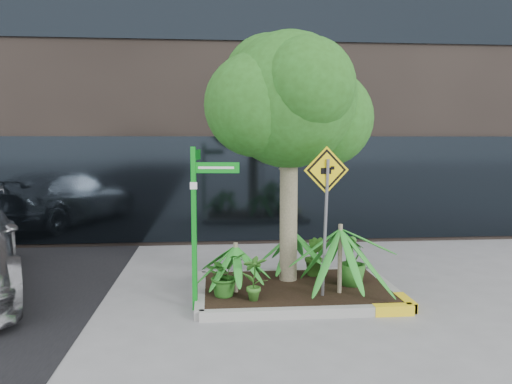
{
  "coord_description": "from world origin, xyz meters",
  "views": [
    {
      "loc": [
        -1.2,
        -7.84,
        2.62
      ],
      "look_at": [
        -0.48,
        0.2,
        1.77
      ],
      "focal_mm": 35.0,
      "sensor_mm": 36.0,
      "label": 1
    }
  ],
  "objects": [
    {
      "name": "ground",
      "position": [
        0.0,
        0.0,
        0.0
      ],
      "size": [
        80.0,
        80.0,
        0.0
      ],
      "primitive_type": "plane",
      "color": "gray",
      "rests_on": "ground"
    },
    {
      "name": "planter",
      "position": [
        0.23,
        0.27,
        0.1
      ],
      "size": [
        3.35,
        2.36,
        0.15
      ],
      "color": "#9E9E99",
      "rests_on": "ground"
    },
    {
      "name": "tree",
      "position": [
        0.13,
        0.73,
        3.29
      ],
      "size": [
        3.0,
        2.66,
        4.5
      ],
      "color": "tan",
      "rests_on": "ground"
    },
    {
      "name": "palm_front",
      "position": [
        0.85,
        -0.11,
        1.2
      ],
      "size": [
        1.27,
        1.27,
        1.41
      ],
      "color": "tan",
      "rests_on": "ground"
    },
    {
      "name": "palm_left",
      "position": [
        -0.82,
        0.07,
        0.91
      ],
      "size": [
        0.92,
        0.92,
        1.02
      ],
      "color": "tan",
      "rests_on": "ground"
    },
    {
      "name": "palm_back",
      "position": [
        0.32,
        1.19,
        0.91
      ],
      "size": [
        0.91,
        0.91,
        1.01
      ],
      "color": "tan",
      "rests_on": "ground"
    },
    {
      "name": "shrub_a",
      "position": [
        -1.01,
        -0.1,
        0.5
      ],
      "size": [
        0.88,
        0.88,
        0.69
      ],
      "primitive_type": "imported",
      "rotation": [
        0.0,
        0.0,
        0.73
      ],
      "color": "#26621C",
      "rests_on": "planter"
    },
    {
      "name": "shrub_b",
      "position": [
        1.16,
        0.3,
        0.6
      ],
      "size": [
        0.6,
        0.6,
        0.89
      ],
      "primitive_type": "imported",
      "rotation": [
        0.0,
        0.0,
        1.8
      ],
      "color": "#2D7222",
      "rests_on": "planter"
    },
    {
      "name": "shrub_c",
      "position": [
        -0.56,
        -0.37,
        0.51
      ],
      "size": [
        0.46,
        0.46,
        0.73
      ],
      "primitive_type": "imported",
      "rotation": [
        0.0,
        0.0,
        3.38
      ],
      "color": "#367524",
      "rests_on": "planter"
    },
    {
      "name": "shrub_d",
      "position": [
        0.67,
        0.9,
        0.52
      ],
      "size": [
        0.58,
        0.58,
        0.74
      ],
      "primitive_type": "imported",
      "rotation": [
        0.0,
        0.0,
        5.57
      ],
      "color": "#30671D",
      "rests_on": "planter"
    },
    {
      "name": "street_sign_post",
      "position": [
        -1.42,
        -0.26,
        1.56
      ],
      "size": [
        0.74,
        0.78,
        2.52
      ],
      "rotation": [
        0.0,
        0.0,
        -0.12
      ],
      "color": "#0D971D",
      "rests_on": "ground"
    },
    {
      "name": "cattle_sign",
      "position": [
        0.55,
        -0.33,
        1.75
      ],
      "size": [
        0.72,
        0.2,
        2.37
      ],
      "rotation": [
        0.0,
        0.0,
        0.16
      ],
      "color": "slate",
      "rests_on": "ground"
    }
  ]
}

